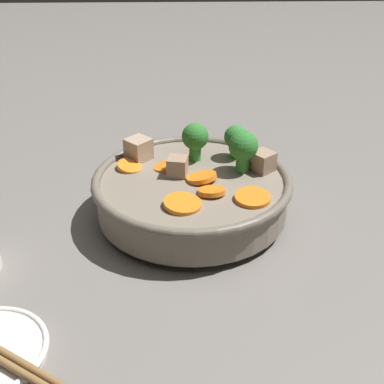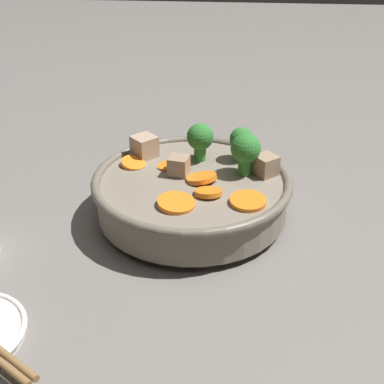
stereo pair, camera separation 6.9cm
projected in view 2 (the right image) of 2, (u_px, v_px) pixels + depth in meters
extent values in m
plane|color=slate|center=(192.00, 216.00, 0.71)|extent=(3.00, 3.00, 0.00)
cylinder|color=slate|center=(192.00, 213.00, 0.71)|extent=(0.13, 0.13, 0.01)
cylinder|color=slate|center=(192.00, 195.00, 0.69)|extent=(0.24, 0.24, 0.05)
torus|color=#685F52|center=(192.00, 180.00, 0.68)|extent=(0.26, 0.26, 0.01)
cylinder|color=brown|center=(192.00, 188.00, 0.69)|extent=(0.23, 0.23, 0.03)
cylinder|color=orange|center=(248.00, 201.00, 0.63)|extent=(0.04, 0.04, 0.01)
cylinder|color=orange|center=(202.00, 177.00, 0.68)|extent=(0.06, 0.06, 0.02)
cylinder|color=orange|center=(170.00, 165.00, 0.71)|extent=(0.04, 0.04, 0.01)
cylinder|color=orange|center=(133.00, 163.00, 0.72)|extent=(0.04, 0.04, 0.01)
cylinder|color=orange|center=(176.00, 203.00, 0.63)|extent=(0.06, 0.06, 0.01)
cylinder|color=orange|center=(208.00, 192.00, 0.65)|extent=(0.04, 0.04, 0.01)
cylinder|color=green|center=(241.00, 153.00, 0.73)|extent=(0.01, 0.01, 0.02)
sphere|color=#2D752D|center=(241.00, 139.00, 0.72)|extent=(0.03, 0.03, 0.03)
cylinder|color=green|center=(200.00, 153.00, 0.73)|extent=(0.02, 0.02, 0.02)
sphere|color=#2D752D|center=(200.00, 137.00, 0.71)|extent=(0.04, 0.04, 0.04)
cylinder|color=green|center=(245.00, 166.00, 0.69)|extent=(0.02, 0.02, 0.02)
sphere|color=#2D752D|center=(246.00, 148.00, 0.68)|extent=(0.04, 0.04, 0.04)
cube|color=tan|center=(144.00, 147.00, 0.73)|extent=(0.04, 0.04, 0.03)
cube|color=#9E7F66|center=(179.00, 166.00, 0.69)|extent=(0.03, 0.03, 0.02)
cube|color=#9E7F66|center=(266.00, 165.00, 0.69)|extent=(0.04, 0.04, 0.03)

